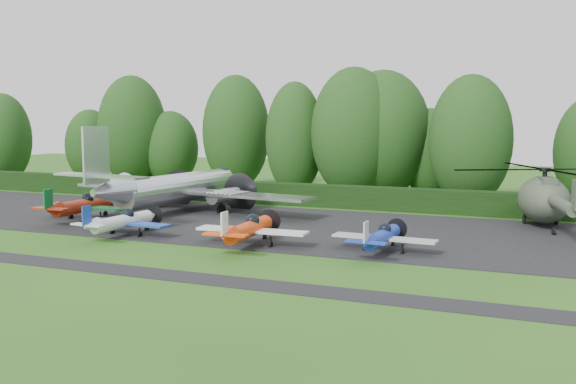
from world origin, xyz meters
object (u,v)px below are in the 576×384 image
at_px(light_plane_red, 83,205).
at_px(light_plane_orange, 249,229).
at_px(light_plane_white, 123,221).
at_px(helicopter, 544,195).
at_px(light_plane_blue, 382,237).
at_px(transport_plane, 176,188).

distance_m(light_plane_red, light_plane_orange, 16.92).
distance_m(light_plane_white, helicopter, 30.30).
distance_m(light_plane_orange, helicopter, 22.56).
relative_size(light_plane_red, light_plane_blue, 1.22).
xyz_separation_m(light_plane_white, light_plane_blue, (17.58, 1.30, -0.05)).
distance_m(light_plane_white, light_plane_blue, 17.63).
height_order(transport_plane, light_plane_red, transport_plane).
height_order(light_plane_white, light_plane_blue, light_plane_white).
height_order(light_plane_orange, helicopter, helicopter).
bearing_deg(light_plane_blue, light_plane_red, 169.92).
height_order(transport_plane, light_plane_blue, transport_plane).
bearing_deg(light_plane_red, light_plane_blue, -5.62).
bearing_deg(light_plane_red, light_plane_white, -30.46).
bearing_deg(light_plane_orange, light_plane_white, -177.45).
xyz_separation_m(transport_plane, light_plane_red, (-4.50, -6.36, -0.92)).
bearing_deg(transport_plane, light_plane_white, -85.24).
bearing_deg(light_plane_blue, helicopter, 54.08).
bearing_deg(light_plane_blue, transport_plane, 151.83).
distance_m(light_plane_orange, light_plane_blue, 8.23).
distance_m(light_plane_red, light_plane_white, 8.14).
relative_size(light_plane_red, helicopter, 0.51).
relative_size(transport_plane, light_plane_orange, 3.17).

